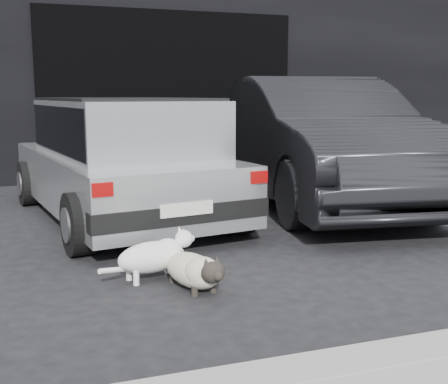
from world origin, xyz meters
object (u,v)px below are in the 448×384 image
object	(u,v)px
second_car	(317,140)
cat_white	(156,255)
cat_siamese	(196,271)
silver_hatchback	(121,154)

from	to	relation	value
second_car	cat_white	size ratio (longest dim) A/B	6.27
cat_siamese	cat_white	world-z (taller)	cat_white
second_car	cat_siamese	bearing A→B (deg)	-123.71
silver_hatchback	cat_siamese	bearing A→B (deg)	-96.24
silver_hatchback	second_car	bearing A→B (deg)	-4.33
silver_hatchback	cat_siamese	size ratio (longest dim) A/B	4.51
silver_hatchback	second_car	xyz separation A→B (m)	(2.43, 0.21, 0.07)
cat_siamese	silver_hatchback	bearing A→B (deg)	-99.19
silver_hatchback	cat_white	world-z (taller)	silver_hatchback
silver_hatchback	cat_white	size ratio (longest dim) A/B	4.97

